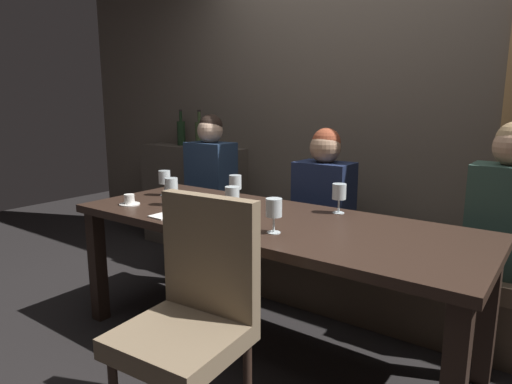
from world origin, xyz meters
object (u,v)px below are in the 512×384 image
object	(u,v)px
wine_glass_end_left	(274,209)
wine_glass_far_left	(171,187)
diner_redhead	(211,168)
wine_glass_end_right	(339,192)
espresso_cup	(129,201)
wine_bottle_dark_red	(181,132)
diner_bearded	(324,188)
wine_glass_near_right	(232,196)
diner_far_end	(508,204)
dining_table	(267,234)
banquette_bench	(326,270)
wine_bottle_pale_label	(200,133)
wine_glass_center_front	(164,178)
chair_near_side	(193,307)
wine_glass_near_left	(235,183)

from	to	relation	value
wine_glass_end_left	wine_glass_far_left	bearing A→B (deg)	171.63
diner_redhead	wine_glass_end_right	world-z (taller)	diner_redhead
diner_redhead	espresso_cup	distance (m)	0.99
wine_bottle_dark_red	wine_glass_end_left	size ratio (longest dim) A/B	1.99
diner_bearded	wine_glass_near_right	distance (m)	0.79
wine_bottle_dark_red	wine_glass_end_right	size ratio (longest dim) A/B	1.99
diner_far_end	dining_table	bearing A→B (deg)	-146.59
diner_far_end	banquette_bench	bearing A→B (deg)	178.75
wine_glass_near_right	wine_glass_end_left	bearing A→B (deg)	-18.67
diner_far_end	wine_glass_end_right	world-z (taller)	diner_far_end
wine_bottle_pale_label	wine_glass_center_front	bearing A→B (deg)	-58.91
wine_glass_end_right	espresso_cup	size ratio (longest dim) A/B	1.37
diner_redhead	wine_bottle_dark_red	bearing A→B (deg)	153.00
diner_redhead	wine_bottle_dark_red	xyz separation A→B (m)	(-0.66, 0.34, 0.24)
dining_table	wine_bottle_pale_label	bearing A→B (deg)	144.47
dining_table	wine_glass_end_left	size ratio (longest dim) A/B	13.41
espresso_cup	diner_bearded	bearing A→B (deg)	48.22
chair_near_side	wine_bottle_pale_label	distance (m)	2.42
diner_bearded	wine_bottle_dark_red	xyz separation A→B (m)	(-1.69, 0.39, 0.28)
dining_table	wine_glass_near_right	distance (m)	0.27
dining_table	wine_bottle_pale_label	world-z (taller)	wine_bottle_pale_label
diner_bearded	wine_glass_end_right	xyz separation A→B (m)	(0.28, -0.37, 0.06)
espresso_cup	banquette_bench	bearing A→B (deg)	48.29
wine_bottle_dark_red	wine_glass_end_right	world-z (taller)	wine_bottle_dark_red
diner_far_end	chair_near_side	bearing A→B (deg)	-122.17
diner_redhead	wine_glass_far_left	world-z (taller)	diner_redhead
diner_far_end	espresso_cup	size ratio (longest dim) A/B	6.63
diner_bearded	wine_glass_near_right	xyz separation A→B (m)	(-0.14, -0.77, 0.06)
diner_far_end	wine_glass_end_left	world-z (taller)	diner_far_end
diner_redhead	wine_bottle_pale_label	size ratio (longest dim) A/B	2.46
chair_near_side	espresso_cup	bearing A→B (deg)	153.68
wine_bottle_pale_label	wine_glass_end_right	distance (m)	1.86
diner_far_end	wine_glass_center_front	world-z (taller)	diner_far_end
dining_table	diner_bearded	distance (m)	0.69
wine_bottle_pale_label	chair_near_side	bearing A→B (deg)	-47.75
chair_near_side	wine_glass_near_right	xyz separation A→B (m)	(-0.31, 0.62, 0.29)
wine_bottle_pale_label	wine_glass_near_left	size ratio (longest dim) A/B	1.99
diner_bearded	wine_bottle_pale_label	bearing A→B (deg)	166.05
wine_glass_far_left	wine_glass_center_front	bearing A→B (deg)	145.03
diner_bearded	wine_glass_far_left	size ratio (longest dim) A/B	4.45
banquette_bench	wine_glass_center_front	size ratio (longest dim) A/B	15.24
dining_table	wine_glass_center_front	world-z (taller)	wine_glass_center_front
wine_glass_near_left	espresso_cup	size ratio (longest dim) A/B	1.37
banquette_bench	diner_bearded	xyz separation A→B (m)	(-0.02, -0.02, 0.57)
diner_far_end	wine_glass_center_front	xyz separation A→B (m)	(-1.90, -0.60, 0.03)
banquette_bench	wine_glass_center_front	xyz separation A→B (m)	(-0.87, -0.62, 0.62)
wine_glass_end_left	espresso_cup	world-z (taller)	wine_glass_end_left
wine_glass_far_left	espresso_cup	xyz separation A→B (m)	(-0.21, -0.14, -0.09)
wine_bottle_pale_label	espresso_cup	distance (m)	1.44
wine_bottle_dark_red	wine_glass_end_left	bearing A→B (deg)	-34.07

